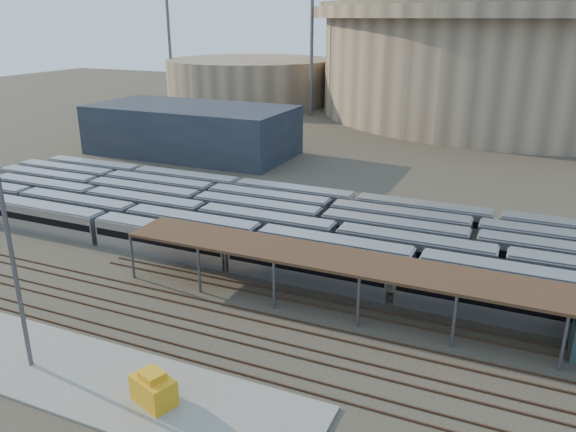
% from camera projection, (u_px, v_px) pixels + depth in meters
% --- Properties ---
extents(ground, '(420.00, 420.00, 0.00)m').
position_uv_depth(ground, '(189.00, 296.00, 57.95)').
color(ground, '#383026').
rests_on(ground, ground).
extents(apron, '(50.00, 9.00, 0.20)m').
position_uv_depth(apron, '(39.00, 361.00, 46.89)').
color(apron, gray).
rests_on(apron, ground).
extents(subway_trains, '(129.28, 23.90, 3.60)m').
position_uv_depth(subway_trains, '(286.00, 226.00, 72.27)').
color(subway_trains, '#AEAEB3').
rests_on(subway_trains, ground).
extents(inspection_shed, '(60.30, 6.00, 5.30)m').
position_uv_depth(inspection_shed, '(413.00, 274.00, 51.38)').
color(inspection_shed, '#525156').
rests_on(inspection_shed, ground).
extents(empty_tracks, '(170.00, 9.62, 0.18)m').
position_uv_depth(empty_tracks, '(160.00, 318.00, 53.61)').
color(empty_tracks, '#4C3323').
rests_on(empty_tracks, ground).
extents(stadium, '(124.00, 124.00, 32.50)m').
position_uv_depth(stadium, '(524.00, 56.00, 163.67)').
color(stadium, gray).
rests_on(stadium, ground).
extents(secondary_arena, '(56.00, 56.00, 14.00)m').
position_uv_depth(secondary_arena, '(251.00, 80.00, 190.51)').
color(secondary_arena, gray).
rests_on(secondary_arena, ground).
extents(service_building, '(42.00, 20.00, 10.00)m').
position_uv_depth(service_building, '(192.00, 130.00, 117.01)').
color(service_building, '#1E232D').
rests_on(service_building, ground).
extents(floodlight_0, '(4.00, 1.00, 38.40)m').
position_uv_depth(floodlight_0, '(312.00, 42.00, 157.30)').
color(floodlight_0, '#525156').
rests_on(floodlight_0, ground).
extents(floodlight_1, '(4.00, 1.00, 38.40)m').
position_uv_depth(floodlight_1, '(169.00, 38.00, 186.83)').
color(floodlight_1, '#525156').
rests_on(floodlight_1, ground).
extents(floodlight_3, '(4.00, 1.00, 38.40)m').
position_uv_depth(floodlight_3, '(419.00, 37.00, 192.81)').
color(floodlight_3, '#525156').
rests_on(floodlight_3, ground).
extents(yard_light_pole, '(0.82, 0.36, 22.20)m').
position_uv_depth(yard_light_pole, '(9.00, 238.00, 42.49)').
color(yard_light_pole, '#525156').
rests_on(yard_light_pole, apron).
extents(yellow_equipment, '(3.81, 3.04, 2.07)m').
position_uv_depth(yellow_equipment, '(154.00, 390.00, 41.38)').
color(yellow_equipment, orange).
rests_on(yellow_equipment, apron).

